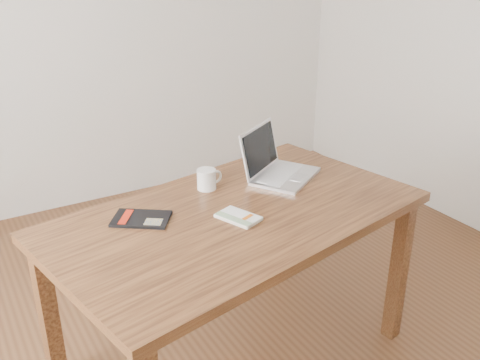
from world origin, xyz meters
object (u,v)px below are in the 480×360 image
desk (237,231)px  black_guidebook (141,219)px  coffee_mug (207,179)px  laptop (276,166)px  white_guidebook (238,217)px

desk → black_guidebook: black_guidebook is taller
desk → black_guidebook: 0.38m
black_guidebook → coffee_mug: 0.38m
desk → laptop: 0.42m
desk → black_guidebook: (-0.35, 0.12, 0.10)m
laptop → black_guidebook: bearing=156.4°
desk → laptop: laptop is taller
black_guidebook → laptop: laptop is taller
white_guidebook → laptop: (0.36, 0.27, 0.04)m
desk → coffee_mug: bearing=78.8°
desk → black_guidebook: bearing=149.7°
coffee_mug → desk: bearing=-94.0°
laptop → coffee_mug: 0.33m
laptop → coffee_mug: laptop is taller
white_guidebook → black_guidebook: white_guidebook is taller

